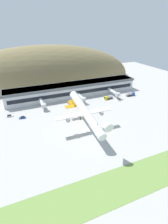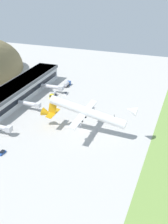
# 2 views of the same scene
# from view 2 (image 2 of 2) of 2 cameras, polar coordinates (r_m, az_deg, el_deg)

# --- Properties ---
(ground_plane) EXTENTS (327.65, 327.65, 0.00)m
(ground_plane) POSITION_cam_2_polar(r_m,az_deg,el_deg) (170.04, 0.04, -3.41)
(ground_plane) COLOR #B7B5AF
(grass_strip_foreground) EXTENTS (294.88, 16.47, 0.08)m
(grass_strip_foreground) POSITION_cam_2_polar(r_m,az_deg,el_deg) (162.43, 14.93, -5.88)
(grass_strip_foreground) COLOR #759947
(grass_strip_foreground) RESTS_ON ground_plane
(terminal_building) EXTENTS (118.10, 15.79, 11.30)m
(terminal_building) POSITION_cam_2_polar(r_m,az_deg,el_deg) (200.87, -13.79, 2.61)
(terminal_building) COLOR silver
(terminal_building) RESTS_ON ground_plane
(jetway_0) EXTENTS (3.38, 14.52, 5.43)m
(jetway_0) POSITION_cam_2_polar(r_m,az_deg,el_deg) (170.65, -14.98, -2.73)
(jetway_0) COLOR silver
(jetway_0) RESTS_ON ground_plane
(jetway_1) EXTENTS (3.38, 14.92, 5.43)m
(jetway_1) POSITION_cam_2_polar(r_m,az_deg,el_deg) (194.50, -9.76, 1.44)
(jetway_1) COLOR silver
(jetway_1) RESTS_ON ground_plane
(jetway_2) EXTENTS (3.38, 16.60, 5.43)m
(jetway_2) POSITION_cam_2_polar(r_m,az_deg,el_deg) (219.54, -5.62, 4.58)
(jetway_2) COLOR silver
(jetway_2) RESTS_ON ground_plane
(cargo_airplane) EXTENTS (35.67, 53.17, 15.05)m
(cargo_airplane) POSITION_cam_2_polar(r_m,az_deg,el_deg) (163.17, 0.30, 0.01)
(cargo_airplane) COLOR white
(service_car_1) EXTENTS (4.24, 2.02, 1.54)m
(service_car_1) POSITION_cam_2_polar(r_m,az_deg,el_deg) (216.63, -3.33, 3.41)
(service_car_1) COLOR silver
(service_car_1) RESTS_ON ground_plane
(service_car_2) EXTENTS (4.43, 2.00, 1.42)m
(service_car_2) POSITION_cam_2_polar(r_m,az_deg,el_deg) (155.37, -14.74, -7.18)
(service_car_2) COLOR #264C99
(service_car_2) RESTS_ON ground_plane
(fuel_truck) EXTENTS (8.41, 2.51, 3.27)m
(fuel_truck) POSITION_cam_2_polar(r_m,az_deg,el_deg) (231.05, -3.07, 5.12)
(fuel_truck) COLOR #264C99
(fuel_truck) RESTS_ON ground_plane
(box_truck) EXTENTS (8.11, 2.68, 3.06)m
(box_truck) POSITION_cam_2_polar(r_m,az_deg,el_deg) (212.85, -5.66, 3.15)
(box_truck) COLOR gold
(box_truck) RESTS_ON ground_plane
(traffic_cone_0) EXTENTS (0.52, 0.52, 0.58)m
(traffic_cone_0) POSITION_cam_2_polar(r_m,az_deg,el_deg) (207.28, -3.68, 2.22)
(traffic_cone_0) COLOR orange
(traffic_cone_0) RESTS_ON ground_plane
(traffic_cone_1) EXTENTS (0.52, 0.52, 0.58)m
(traffic_cone_1) POSITION_cam_2_polar(r_m,az_deg,el_deg) (183.53, -1.26, -0.99)
(traffic_cone_1) COLOR orange
(traffic_cone_1) RESTS_ON ground_plane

